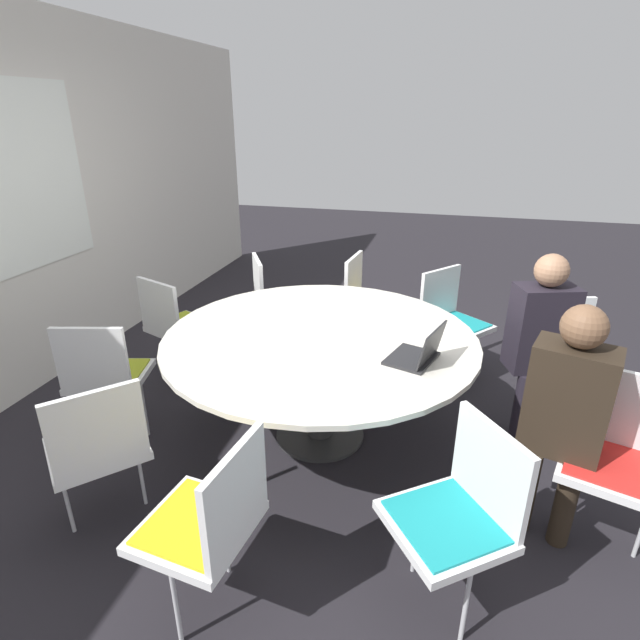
% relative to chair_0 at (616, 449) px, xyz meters
% --- Properties ---
extents(ground_plane, '(16.00, 16.00, 0.00)m').
position_rel_chair_0_xyz_m(ground_plane, '(0.43, 1.56, -0.51)').
color(ground_plane, black).
extents(conference_table, '(1.90, 1.90, 0.73)m').
position_rel_chair_0_xyz_m(conference_table, '(0.43, 1.56, 0.12)').
color(conference_table, '#333333').
rests_on(conference_table, ground_plane).
extents(chair_0, '(0.53, 0.55, 0.86)m').
position_rel_chair_0_xyz_m(chair_0, '(0.00, 0.00, 0.00)').
color(chair_0, white).
rests_on(chair_0, ground_plane).
extents(chair_1, '(0.54, 0.55, 0.86)m').
position_rel_chair_0_xyz_m(chair_1, '(1.01, 0.05, 0.00)').
color(chair_1, white).
rests_on(chair_1, ground_plane).
extents(chair_2, '(0.61, 0.60, 0.86)m').
position_rel_chair_0_xyz_m(chair_2, '(1.51, 0.80, 0.00)').
color(chair_2, white).
rests_on(chair_2, ground_plane).
extents(chair_3, '(0.48, 0.46, 0.86)m').
position_rel_chair_0_xyz_m(chair_3, '(1.75, 1.50, 0.00)').
color(chair_3, white).
rests_on(chair_3, ground_plane).
extents(chair_4, '(0.59, 0.58, 0.86)m').
position_rel_chair_0_xyz_m(chair_4, '(1.55, 2.27, 0.00)').
color(chair_4, white).
rests_on(chair_4, ground_plane).
extents(chair_5, '(0.55, 0.56, 0.86)m').
position_rel_chair_0_xyz_m(chair_5, '(0.85, 2.81, 0.00)').
color(chair_5, white).
rests_on(chair_5, ground_plane).
extents(chair_6, '(0.52, 0.53, 0.86)m').
position_rel_chair_0_xyz_m(chair_6, '(0.03, 2.82, 0.00)').
color(chair_6, white).
rests_on(chair_6, ground_plane).
extents(chair_7, '(0.61, 0.61, 0.86)m').
position_rel_chair_0_xyz_m(chair_7, '(-0.59, 2.40, 0.00)').
color(chair_7, white).
rests_on(chair_7, ground_plane).
extents(chair_8, '(0.49, 0.47, 0.86)m').
position_rel_chair_0_xyz_m(chair_8, '(-0.89, 1.66, 0.00)').
color(chair_8, white).
rests_on(chair_8, ground_plane).
extents(chair_9, '(0.60, 0.60, 0.86)m').
position_rel_chair_0_xyz_m(chair_9, '(-0.58, 0.71, 0.00)').
color(chair_9, white).
rests_on(chair_9, ground_plane).
extents(person_0, '(0.33, 0.41, 1.21)m').
position_rel_chair_0_xyz_m(person_0, '(-0.01, 0.25, 0.19)').
color(person_0, '#2D2319').
rests_on(person_0, ground_plane).
extents(person_1, '(0.34, 0.41, 1.21)m').
position_rel_chair_0_xyz_m(person_1, '(0.86, 0.25, 0.19)').
color(person_1, '#231E28').
rests_on(person_1, ground_plane).
extents(laptop, '(0.35, 0.32, 0.21)m').
position_rel_chair_0_xyz_m(laptop, '(0.24, 0.96, 0.27)').
color(laptop, '#232326').
rests_on(laptop, conference_table).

